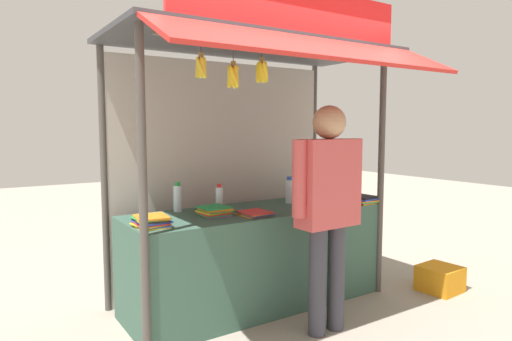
% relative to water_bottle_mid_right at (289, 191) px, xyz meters
% --- Properties ---
extents(ground_plane, '(20.00, 20.00, 0.00)m').
position_rel_water_bottle_mid_right_xyz_m(ground_plane, '(-0.45, -0.11, -0.98)').
color(ground_plane, '#9E9384').
extents(stall_counter, '(2.32, 0.79, 0.86)m').
position_rel_water_bottle_mid_right_xyz_m(stall_counter, '(-0.45, -0.11, -0.55)').
color(stall_counter, '#385B4C').
rests_on(stall_counter, ground).
extents(stall_structure, '(2.52, 1.72, 2.66)m').
position_rel_water_bottle_mid_right_xyz_m(stall_structure, '(-0.45, 0.05, 0.66)').
color(stall_structure, '#4C4742').
rests_on(stall_structure, ground).
extents(water_bottle_mid_right, '(0.07, 0.07, 0.26)m').
position_rel_water_bottle_mid_right_xyz_m(water_bottle_mid_right, '(0.00, 0.00, 0.00)').
color(water_bottle_mid_right, silver).
rests_on(water_bottle_mid_right, stall_counter).
extents(water_bottle_mid_left, '(0.07, 0.07, 0.26)m').
position_rel_water_bottle_mid_right_xyz_m(water_bottle_mid_left, '(-1.07, 0.19, 0.00)').
color(water_bottle_mid_left, silver).
rests_on(water_bottle_mid_left, stall_counter).
extents(water_bottle_front_right, '(0.07, 0.07, 0.23)m').
position_rel_water_bottle_mid_right_xyz_m(water_bottle_front_right, '(-0.75, 0.04, -0.01)').
color(water_bottle_front_right, silver).
rests_on(water_bottle_front_right, stall_counter).
extents(water_bottle_center, '(0.07, 0.07, 0.25)m').
position_rel_water_bottle_mid_right_xyz_m(water_bottle_center, '(0.27, 0.10, -0.00)').
color(water_bottle_center, silver).
rests_on(water_bottle_center, stall_counter).
extents(magazine_stack_far_left, '(0.26, 0.29, 0.07)m').
position_rel_water_bottle_mid_right_xyz_m(magazine_stack_far_left, '(0.60, -0.38, -0.09)').
color(magazine_stack_far_left, yellow).
rests_on(magazine_stack_far_left, stall_counter).
extents(magazine_stack_rear_center, '(0.25, 0.26, 0.03)m').
position_rel_water_bottle_mid_right_xyz_m(magazine_stack_rear_center, '(-0.60, -0.32, -0.10)').
color(magazine_stack_rear_center, orange).
rests_on(magazine_stack_rear_center, stall_counter).
extents(magazine_stack_left, '(0.26, 0.28, 0.08)m').
position_rel_water_bottle_mid_right_xyz_m(magazine_stack_left, '(-1.48, -0.27, -0.08)').
color(magazine_stack_left, yellow).
rests_on(magazine_stack_left, stall_counter).
extents(magazine_stack_right, '(0.25, 0.26, 0.08)m').
position_rel_water_bottle_mid_right_xyz_m(magazine_stack_right, '(-0.89, -0.14, -0.08)').
color(magazine_stack_right, purple).
rests_on(magazine_stack_right, stall_counter).
extents(banana_bunch_rightmost, '(0.11, 0.11, 0.26)m').
position_rel_water_bottle_mid_right_xyz_m(banana_bunch_rightmost, '(-0.73, -0.61, 1.02)').
color(banana_bunch_rightmost, '#332D23').
extents(banana_bunch_leftmost, '(0.10, 0.10, 0.25)m').
position_rel_water_bottle_mid_right_xyz_m(banana_bunch_leftmost, '(-1.23, -0.61, 1.02)').
color(banana_bunch_leftmost, '#332D23').
extents(banana_bunch_inner_right, '(0.12, 0.12, 0.31)m').
position_rel_water_bottle_mid_right_xyz_m(banana_bunch_inner_right, '(-0.97, -0.61, 0.97)').
color(banana_bunch_inner_right, '#332D23').
extents(vendor_person, '(0.67, 0.25, 1.76)m').
position_rel_water_bottle_mid_right_xyz_m(vendor_person, '(-0.30, -0.88, 0.07)').
color(vendor_person, '#383842').
rests_on(vendor_person, ground).
extents(plastic_crate, '(0.37, 0.37, 0.25)m').
position_rel_water_bottle_mid_right_xyz_m(plastic_crate, '(1.22, -0.83, -0.86)').
color(plastic_crate, orange).
rests_on(plastic_crate, ground).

